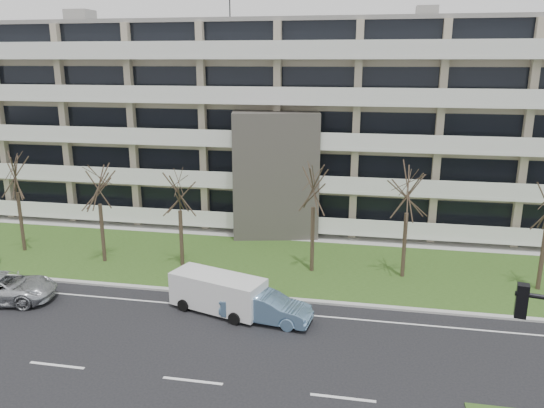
# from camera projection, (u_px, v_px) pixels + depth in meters

# --- Properties ---
(ground) EXTENTS (160.00, 160.00, 0.00)m
(ground) POSITION_uv_depth(u_px,v_px,m) (193.00, 381.00, 21.27)
(ground) COLOR black
(ground) RESTS_ON ground
(grass_verge) EXTENTS (90.00, 10.00, 0.06)m
(grass_verge) POSITION_uv_depth(u_px,v_px,m) (260.00, 263.00, 33.58)
(grass_verge) COLOR #2B4918
(grass_verge) RESTS_ON ground
(curb) EXTENTS (90.00, 0.35, 0.12)m
(curb) POSITION_uv_depth(u_px,v_px,m) (241.00, 295.00, 28.84)
(curb) COLOR #B2B2AD
(curb) RESTS_ON ground
(sidewalk) EXTENTS (90.00, 2.00, 0.08)m
(sidewalk) POSITION_uv_depth(u_px,v_px,m) (276.00, 235.00, 38.79)
(sidewalk) COLOR #B2B2AD
(sidewalk) RESTS_ON ground
(lane_edge_line) EXTENTS (90.00, 0.12, 0.01)m
(lane_edge_line) POSITION_uv_depth(u_px,v_px,m) (234.00, 309.00, 27.43)
(lane_edge_line) COLOR white
(lane_edge_line) RESTS_ON ground
(apartment_building) EXTENTS (60.50, 15.10, 18.75)m
(apartment_building) POSITION_uv_depth(u_px,v_px,m) (291.00, 121.00, 43.26)
(apartment_building) COLOR #B2A48B
(apartment_building) RESTS_ON ground
(silver_pickup) EXTENTS (5.84, 3.49, 1.52)m
(silver_pickup) POSITION_uv_depth(u_px,v_px,m) (3.00, 288.00, 28.14)
(silver_pickup) COLOR silver
(silver_pickup) RESTS_ON ground
(blue_sedan) EXTENTS (4.63, 2.14, 1.47)m
(blue_sedan) POSITION_uv_depth(u_px,v_px,m) (266.00, 307.00, 25.97)
(blue_sedan) COLOR #75A1CC
(blue_sedan) RESTS_ON ground
(white_van) EXTENTS (5.21, 3.18, 1.90)m
(white_van) POSITION_uv_depth(u_px,v_px,m) (219.00, 290.00, 26.95)
(white_van) COLOR white
(white_van) RESTS_ON ground
(tree_1) EXTENTS (3.62, 3.62, 7.24)m
(tree_1) POSITION_uv_depth(u_px,v_px,m) (14.00, 169.00, 34.28)
(tree_1) COLOR #382B21
(tree_1) RESTS_ON ground
(tree_2) EXTENTS (3.40, 3.40, 6.81)m
(tree_2) POSITION_uv_depth(u_px,v_px,m) (98.00, 181.00, 32.45)
(tree_2) COLOR #382B21
(tree_2) RESTS_ON ground
(tree_3) EXTENTS (3.20, 3.20, 6.41)m
(tree_3) POSITION_uv_depth(u_px,v_px,m) (179.00, 188.00, 31.86)
(tree_3) COLOR #382B21
(tree_3) RESTS_ON ground
(tree_4) EXTENTS (3.62, 3.62, 7.24)m
(tree_4) POSITION_uv_depth(u_px,v_px,m) (314.00, 181.00, 30.81)
(tree_4) COLOR #382B21
(tree_4) RESTS_ON ground
(tree_5) EXTENTS (3.53, 3.53, 7.05)m
(tree_5) POSITION_uv_depth(u_px,v_px,m) (408.00, 187.00, 30.00)
(tree_5) COLOR #382B21
(tree_5) RESTS_ON ground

